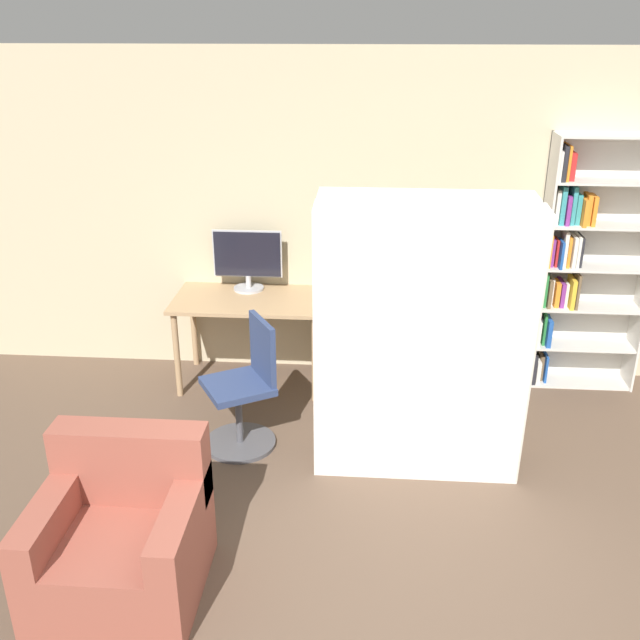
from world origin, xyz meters
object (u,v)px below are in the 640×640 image
object	(u,v)px
office_chair	(245,395)
mattress_near	(422,349)
monitor	(248,258)
mattress_far	(420,329)
armchair	(123,536)
bookshelf	(580,263)

from	to	relation	value
office_chair	mattress_near	bearing A→B (deg)	-13.52
monitor	mattress_far	world-z (taller)	mattress_far
office_chair	mattress_near	size ratio (longest dim) A/B	0.51
office_chair	armchair	size ratio (longest dim) A/B	1.13
mattress_near	armchair	world-z (taller)	mattress_near
monitor	bookshelf	size ratio (longest dim) A/B	0.28
bookshelf	mattress_far	distance (m)	1.78
mattress_near	mattress_far	size ratio (longest dim) A/B	1.00
monitor	office_chair	bearing A→B (deg)	-82.48
bookshelf	monitor	bearing A→B (deg)	-179.48
monitor	bookshelf	xyz separation A→B (m)	(2.71, 0.02, 0.02)
armchair	office_chair	bearing A→B (deg)	73.88
mattress_near	armchair	xyz separation A→B (m)	(-1.63, -1.16, -0.62)
mattress_near	mattress_far	bearing A→B (deg)	90.00
armchair	bookshelf	bearing A→B (deg)	41.52
monitor	office_chair	distance (m)	1.34
monitor	mattress_far	distance (m)	1.78
mattress_far	armchair	xyz separation A→B (m)	(-1.63, -1.48, -0.62)
office_chair	mattress_far	world-z (taller)	mattress_far
office_chair	mattress_near	xyz separation A→B (m)	(1.21, -0.29, 0.55)
monitor	mattress_far	xyz separation A→B (m)	(1.37, -1.13, -0.10)
mattress_far	monitor	bearing A→B (deg)	140.40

